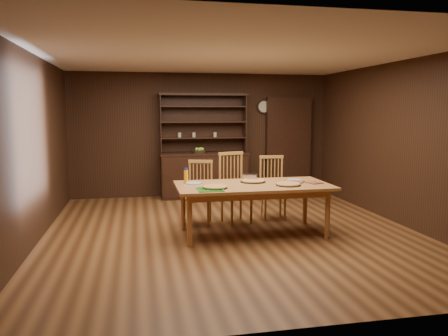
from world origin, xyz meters
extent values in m
plane|color=brown|center=(0.00, 0.00, 0.00)|extent=(6.00, 6.00, 0.00)
plane|color=white|center=(0.00, 0.00, 2.60)|extent=(6.00, 6.00, 0.00)
plane|color=#341C10|center=(0.00, 3.00, 1.30)|extent=(5.50, 0.00, 5.50)
plane|color=#341C10|center=(0.00, -3.00, 1.30)|extent=(5.50, 0.00, 5.50)
plane|color=#341C10|center=(-2.75, 0.00, 1.30)|extent=(0.00, 6.00, 6.00)
plane|color=#341C10|center=(2.75, 0.00, 1.30)|extent=(0.00, 6.00, 6.00)
cube|color=black|center=(0.00, 2.74, 0.45)|extent=(1.80, 0.50, 0.90)
cube|color=black|center=(0.00, 2.74, 0.92)|extent=(1.84, 0.52, 0.04)
cube|color=black|center=(0.00, 2.97, 1.55)|extent=(1.80, 0.02, 1.20)
cube|color=black|center=(-0.89, 2.82, 1.55)|extent=(0.02, 0.32, 1.20)
cube|color=black|center=(0.89, 2.82, 1.55)|extent=(0.02, 0.32, 1.20)
cube|color=black|center=(0.00, 2.82, 2.15)|extent=(1.84, 0.34, 0.05)
cylinder|color=#AFAA94|center=(-0.50, 2.82, 1.31)|extent=(0.07, 0.07, 0.10)
cylinder|color=#AFAA94|center=(-0.20, 2.82, 1.31)|extent=(0.07, 0.07, 0.10)
cube|color=black|center=(1.90, 2.90, 1.05)|extent=(1.00, 0.18, 2.10)
cylinder|color=black|center=(1.35, 2.96, 1.90)|extent=(0.30, 0.04, 0.30)
cylinder|color=beige|center=(1.35, 2.94, 1.90)|extent=(0.24, 0.01, 0.24)
cube|color=#B4773E|center=(0.28, -0.20, 0.73)|extent=(2.23, 1.12, 0.04)
cylinder|color=#B4773E|center=(-0.71, -0.62, 0.35)|extent=(0.07, 0.07, 0.71)
cylinder|color=#B4773E|center=(-0.71, 0.23, 0.35)|extent=(0.07, 0.07, 0.71)
cylinder|color=#B4773E|center=(1.26, -0.62, 0.35)|extent=(0.07, 0.07, 0.71)
cylinder|color=#B4773E|center=(1.26, 0.23, 0.35)|extent=(0.07, 0.07, 0.71)
cube|color=#B9833F|center=(-0.41, 0.56, 0.43)|extent=(0.51, 0.50, 0.04)
cylinder|color=#B9833F|center=(-0.60, 0.47, 0.20)|extent=(0.04, 0.04, 0.41)
cylinder|color=#B9833F|center=(-0.52, 0.75, 0.20)|extent=(0.04, 0.04, 0.41)
cylinder|color=#B9833F|center=(-0.30, 0.38, 0.20)|extent=(0.04, 0.04, 0.41)
cylinder|color=#B9833F|center=(-0.22, 0.66, 0.20)|extent=(0.04, 0.04, 0.41)
cube|color=#B9833F|center=(-0.36, 0.73, 0.99)|extent=(0.39, 0.14, 0.05)
cube|color=#B9833F|center=(0.19, 0.51, 0.48)|extent=(0.58, 0.57, 0.04)
cylinder|color=#B9833F|center=(0.07, 0.30, 0.23)|extent=(0.04, 0.04, 0.46)
cylinder|color=#B9833F|center=(-0.03, 0.62, 0.23)|extent=(0.04, 0.04, 0.46)
cylinder|color=#B9833F|center=(0.41, 0.40, 0.23)|extent=(0.04, 0.04, 0.46)
cylinder|color=#B9833F|center=(0.31, 0.72, 0.23)|extent=(0.04, 0.04, 0.46)
cube|color=#B9833F|center=(0.14, 0.69, 1.12)|extent=(0.44, 0.16, 0.05)
cube|color=#B9833F|center=(0.86, 0.66, 0.44)|extent=(0.47, 0.45, 0.04)
cylinder|color=#B9833F|center=(0.68, 0.52, 0.21)|extent=(0.04, 0.04, 0.42)
cylinder|color=#B9833F|center=(0.71, 0.83, 0.21)|extent=(0.04, 0.04, 0.42)
cylinder|color=#B9833F|center=(1.01, 0.49, 0.21)|extent=(0.04, 0.04, 0.42)
cylinder|color=#B9833F|center=(1.04, 0.80, 0.21)|extent=(0.04, 0.04, 0.42)
cube|color=#B9833F|center=(0.87, 0.83, 1.03)|extent=(0.41, 0.07, 0.05)
cylinder|color=black|center=(-0.33, -0.41, 0.76)|extent=(0.36, 0.36, 0.01)
cylinder|color=tan|center=(-0.33, -0.41, 0.77)|extent=(0.33, 0.33, 0.02)
torus|color=#DA9F4E|center=(-0.33, -0.41, 0.77)|extent=(0.34, 0.34, 0.03)
cylinder|color=black|center=(0.75, -0.39, 0.76)|extent=(0.36, 0.36, 0.01)
cylinder|color=tan|center=(0.75, -0.39, 0.77)|extent=(0.33, 0.33, 0.02)
torus|color=#DA9F4E|center=(0.75, -0.39, 0.77)|extent=(0.34, 0.34, 0.03)
cylinder|color=black|center=(0.32, -0.01, 0.76)|extent=(0.38, 0.38, 0.01)
cylinder|color=tan|center=(0.32, -0.01, 0.77)|extent=(0.34, 0.34, 0.02)
torus|color=#DA9F4E|center=(0.32, -0.01, 0.77)|extent=(0.35, 0.35, 0.03)
cylinder|color=silver|center=(-0.57, 0.02, 0.76)|extent=(0.25, 0.25, 0.01)
torus|color=#33599B|center=(-0.57, 0.02, 0.76)|extent=(0.25, 0.25, 0.01)
cylinder|color=silver|center=(0.99, 0.02, 0.76)|extent=(0.23, 0.23, 0.01)
torus|color=#33599B|center=(0.99, 0.02, 0.76)|extent=(0.24, 0.24, 0.01)
cube|color=white|center=(0.33, 0.19, 0.79)|extent=(0.27, 0.24, 0.09)
cylinder|color=#F59D0C|center=(-0.67, 0.11, 0.85)|extent=(0.06, 0.06, 0.19)
cylinder|color=#1426A7|center=(-0.67, 0.11, 0.96)|extent=(0.04, 0.04, 0.03)
cube|color=#AF1422|center=(1.19, -0.28, 0.76)|extent=(0.25, 0.25, 0.01)
cube|color=#AF1422|center=(0.95, -0.17, 0.76)|extent=(0.29, 0.29, 0.02)
cylinder|color=black|center=(-0.11, 2.69, 0.97)|extent=(0.31, 0.31, 0.06)
sphere|color=#95C133|center=(-0.16, 2.69, 1.02)|extent=(0.08, 0.08, 0.08)
sphere|color=#95C133|center=(-0.08, 2.72, 1.02)|extent=(0.08, 0.08, 0.08)
sphere|color=#95C133|center=(-0.11, 2.64, 1.02)|extent=(0.08, 0.08, 0.08)
sphere|color=#95C133|center=(-0.05, 2.67, 1.02)|extent=(0.08, 0.08, 0.08)
camera|label=1|loc=(-1.36, -6.26, 1.81)|focal=35.00mm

